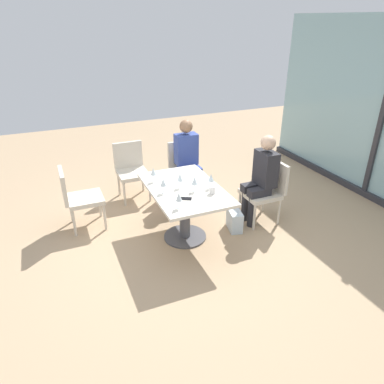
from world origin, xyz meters
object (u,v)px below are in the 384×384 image
object	(u,v)px
wine_glass_0	(163,183)
cell_phone_on_table	(185,199)
wine_glass_5	(179,197)
dining_table_main	(185,201)
wine_glass_3	(153,172)
wine_glass_1	(211,178)
handbag_1	(166,195)
coffee_cup	(212,190)
chair_side_end	(131,167)
chair_far_left	(185,166)
chair_near_window	(267,188)
wine_glass_4	(195,181)
person_far_left	(188,156)
wine_glass_2	(180,178)
chair_front_left	(77,195)
person_near_window	(261,176)
handbag_0	(235,220)

from	to	relation	value
wine_glass_0	cell_phone_on_table	xyz separation A→B (m)	(0.26, 0.18, -0.13)
wine_glass_0	wine_glass_5	bearing A→B (deg)	4.51
dining_table_main	wine_glass_3	bearing A→B (deg)	-138.30
wine_glass_1	handbag_1	size ratio (longest dim) A/B	0.62
wine_glass_3	coffee_cup	world-z (taller)	wine_glass_3
dining_table_main	wine_glass_0	world-z (taller)	wine_glass_0
chair_side_end	chair_far_left	bearing A→B (deg)	70.22
chair_side_end	handbag_1	xyz separation A→B (m)	(0.46, 0.41, -0.36)
chair_near_window	wine_glass_4	world-z (taller)	wine_glass_4
chair_near_window	chair_side_end	world-z (taller)	same
cell_phone_on_table	person_far_left	bearing A→B (deg)	-174.32
wine_glass_2	dining_table_main	bearing A→B (deg)	58.59
coffee_cup	wine_glass_0	bearing A→B (deg)	-114.70
wine_glass_0	wine_glass_1	xyz separation A→B (m)	(0.10, 0.58, 0.00)
chair_side_end	coffee_cup	size ratio (longest dim) A/B	9.67
chair_front_left	wine_glass_3	world-z (taller)	wine_glass_3
chair_front_left	wine_glass_1	xyz separation A→B (m)	(0.93, 1.53, 0.37)
person_near_window	wine_glass_3	bearing A→B (deg)	-103.16
chair_side_end	person_near_window	world-z (taller)	person_near_window
chair_near_window	chair_far_left	bearing A→B (deg)	-147.90
handbag_1	chair_front_left	bearing A→B (deg)	-59.86
dining_table_main	coffee_cup	bearing A→B (deg)	42.16
chair_near_window	wine_glass_2	bearing A→B (deg)	-91.30
wine_glass_0	wine_glass_3	xyz separation A→B (m)	(-0.36, -0.01, 0.00)
wine_glass_4	wine_glass_5	bearing A→B (deg)	-45.19
chair_far_left	person_near_window	size ratio (longest dim) A/B	0.69
chair_near_window	handbag_0	world-z (taller)	chair_near_window
wine_glass_0	wine_glass_1	world-z (taller)	same
wine_glass_4	handbag_1	distance (m)	1.37
wine_glass_2	wine_glass_3	world-z (taller)	same
cell_phone_on_table	wine_glass_2	bearing A→B (deg)	-161.12
chair_front_left	cell_phone_on_table	world-z (taller)	chair_front_left
chair_front_left	wine_glass_1	size ratio (longest dim) A/B	4.70
chair_front_left	person_far_left	distance (m)	1.75
person_far_left	wine_glass_4	world-z (taller)	person_far_left
person_near_window	wine_glass_5	distance (m)	1.46
wine_glass_2	handbag_0	xyz separation A→B (m)	(0.11, 0.75, -0.72)
person_near_window	person_far_left	world-z (taller)	same
wine_glass_0	handbag_0	distance (m)	1.22
wine_glass_2	wine_glass_3	distance (m)	0.39
chair_near_window	cell_phone_on_table	bearing A→B (deg)	-77.93
wine_glass_5	coffee_cup	bearing A→B (deg)	110.25
chair_far_left	wine_glass_1	size ratio (longest dim) A/B	4.70
person_near_window	coffee_cup	distance (m)	0.92
chair_front_left	coffee_cup	world-z (taller)	chair_front_left
wine_glass_4	cell_phone_on_table	world-z (taller)	wine_glass_4
chair_far_left	wine_glass_2	distance (m)	1.33
wine_glass_5	handbag_1	distance (m)	1.69
wine_glass_0	wine_glass_5	distance (m)	0.43
dining_table_main	wine_glass_3	size ratio (longest dim) A/B	7.16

